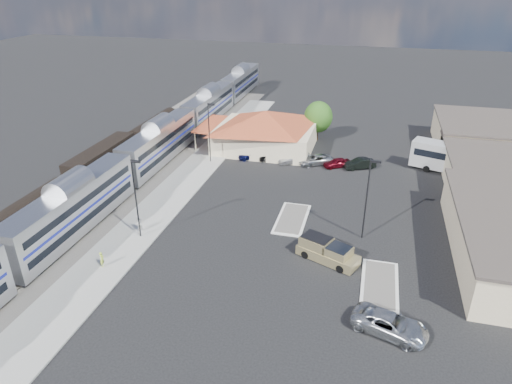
% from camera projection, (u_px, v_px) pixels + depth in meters
% --- Properties ---
extents(ground, '(280.00, 280.00, 0.00)m').
position_uv_depth(ground, '(254.00, 223.00, 51.69)').
color(ground, black).
rests_on(ground, ground).
extents(railbed, '(16.00, 100.00, 0.12)m').
position_uv_depth(railbed, '(123.00, 176.00, 63.42)').
color(railbed, '#4C4944').
rests_on(railbed, ground).
extents(platform, '(5.50, 92.00, 0.18)m').
position_uv_depth(platform, '(177.00, 189.00, 59.61)').
color(platform, gray).
rests_on(platform, ground).
extents(passenger_train, '(3.00, 104.00, 5.55)m').
position_uv_depth(passenger_train, '(160.00, 144.00, 66.77)').
color(passenger_train, silver).
rests_on(passenger_train, ground).
extents(freight_cars, '(2.80, 46.00, 4.00)m').
position_uv_depth(freight_cars, '(102.00, 162.00, 63.29)').
color(freight_cars, black).
rests_on(freight_cars, ground).
extents(station_depot, '(18.35, 12.24, 6.20)m').
position_uv_depth(station_depot, '(265.00, 129.00, 72.23)').
color(station_depot, beige).
rests_on(station_depot, ground).
extents(buildings_east, '(14.40, 51.40, 4.80)m').
position_uv_depth(buildings_east, '(501.00, 181.00, 56.72)').
color(buildings_east, '#C6B28C').
rests_on(buildings_east, ground).
extents(traffic_island_south, '(3.30, 7.50, 0.21)m').
position_uv_depth(traffic_island_south, '(292.00, 219.00, 52.47)').
color(traffic_island_south, silver).
rests_on(traffic_island_south, ground).
extents(traffic_island_north, '(3.30, 7.50, 0.21)m').
position_uv_depth(traffic_island_north, '(380.00, 284.00, 41.49)').
color(traffic_island_north, silver).
rests_on(traffic_island_north, ground).
extents(lamp_plat_s, '(1.08, 0.25, 9.00)m').
position_uv_depth(lamp_plat_s, '(136.00, 193.00, 46.63)').
color(lamp_plat_s, black).
rests_on(lamp_plat_s, ground).
extents(lamp_plat_n, '(1.08, 0.25, 9.00)m').
position_uv_depth(lamp_plat_n, '(210.00, 128.00, 65.76)').
color(lamp_plat_n, black).
rests_on(lamp_plat_n, ground).
extents(lamp_lot, '(1.08, 0.25, 9.00)m').
position_uv_depth(lamp_lot, '(368.00, 193.00, 46.59)').
color(lamp_lot, black).
rests_on(lamp_lot, ground).
extents(tree_depot, '(4.71, 4.71, 6.63)m').
position_uv_depth(tree_depot, '(318.00, 117.00, 75.33)').
color(tree_depot, '#382314').
rests_on(tree_depot, ground).
extents(pickup_truck, '(6.50, 4.48, 2.11)m').
position_uv_depth(pickup_truck, '(328.00, 252.00, 44.68)').
color(pickup_truck, tan).
rests_on(pickup_truck, ground).
extents(suv, '(6.53, 4.41, 1.66)m').
position_uv_depth(suv, '(390.00, 324.00, 35.78)').
color(suv, '#AFB3B7').
rests_on(suv, ground).
extents(coach_bus, '(13.13, 6.77, 4.14)m').
position_uv_depth(coach_bus, '(460.00, 159.00, 62.89)').
color(coach_bus, silver).
rests_on(coach_bus, ground).
extents(person_a, '(0.51, 0.65, 1.57)m').
position_uv_depth(person_a, '(102.00, 259.00, 43.60)').
color(person_a, '#B0CA3F').
rests_on(person_a, platform).
extents(person_b, '(0.97, 1.09, 1.85)m').
position_uv_depth(person_b, '(138.00, 223.00, 49.54)').
color(person_b, silver).
rests_on(person_b, platform).
extents(parked_car_a, '(4.60, 3.63, 1.47)m').
position_uv_depth(parked_car_a, '(252.00, 154.00, 69.09)').
color(parked_car_a, '#0C103E').
rests_on(parked_car_a, ground).
extents(parked_car_b, '(4.64, 3.38, 1.46)m').
position_uv_depth(parked_car_b, '(273.00, 156.00, 68.62)').
color(parked_car_b, black).
rests_on(parked_car_b, ground).
extents(parked_car_c, '(5.20, 3.91, 1.40)m').
position_uv_depth(parked_car_c, '(294.00, 158.00, 67.64)').
color(parked_car_c, silver).
rests_on(parked_car_c, ground).
extents(parked_car_d, '(5.70, 4.68, 1.44)m').
position_uv_depth(parked_car_d, '(315.00, 160.00, 67.16)').
color(parked_car_d, gray).
rests_on(parked_car_d, ground).
extents(parked_car_e, '(4.24, 3.44, 1.36)m').
position_uv_depth(parked_car_e, '(337.00, 163.00, 66.19)').
color(parked_car_e, maroon).
rests_on(parked_car_e, ground).
extents(parked_car_f, '(4.82, 3.50, 1.51)m').
position_uv_depth(parked_car_f, '(360.00, 164.00, 65.68)').
color(parked_car_f, black).
rests_on(parked_car_f, ground).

